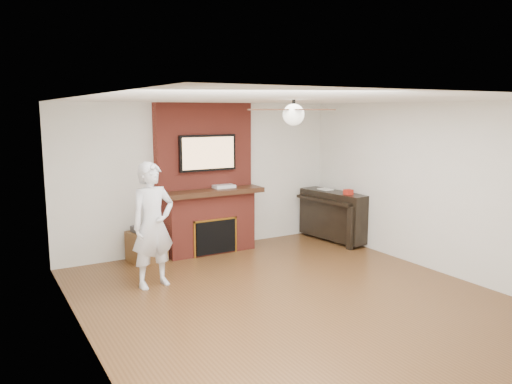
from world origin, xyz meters
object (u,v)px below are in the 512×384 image
fireplace (207,193)px  side_table (146,245)px  person (153,225)px  piano (334,215)px

fireplace → side_table: 1.32m
person → side_table: bearing=67.4°
fireplace → side_table: fireplace is taller
fireplace → piano: 2.40m
person → side_table: size_ratio=2.91×
person → piano: bearing=0.7°
fireplace → piano: (2.28, -0.55, -0.50)m
side_table → piano: 3.42m
fireplace → side_table: (-1.10, -0.07, -0.73)m
fireplace → person: 1.84m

